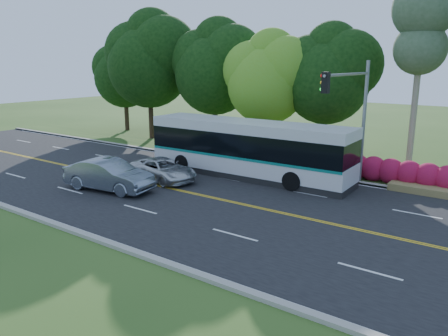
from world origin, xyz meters
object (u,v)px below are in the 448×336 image
Objects in this scene: transit_bus at (248,149)px; suv at (163,169)px; traffic_signal at (353,106)px; sedan at (109,175)px.

transit_bus is 2.81× the size of suv.
traffic_signal is at bearing 5.06° from transit_bus.
transit_bus is 5.26m from suv.
traffic_signal is 1.35× the size of sedan.
transit_bus reaches higher than sedan.
sedan is at bearing 174.30° from suv.
traffic_signal is 6.87m from transit_bus.
traffic_signal is 1.51× the size of suv.
transit_bus is at bearing -174.21° from traffic_signal.
suv is (0.95, 3.28, -0.21)m from sedan.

